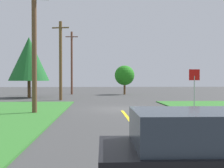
% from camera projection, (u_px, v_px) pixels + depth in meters
% --- Properties ---
extents(ground_plane, '(120.00, 120.00, 0.00)m').
position_uv_depth(ground_plane, '(121.00, 109.00, 19.42)').
color(ground_plane, '#404040').
extents(lane_stripe_center, '(0.20, 14.00, 0.01)m').
position_uv_depth(lane_stripe_center, '(137.00, 129.00, 11.44)').
color(lane_stripe_center, yellow).
rests_on(lane_stripe_center, ground).
extents(stop_sign, '(0.78, 0.07, 2.88)m').
position_uv_depth(stop_sign, '(194.00, 81.00, 18.87)').
color(stop_sign, '#9EA0A8').
rests_on(stop_sign, ground).
extents(car_behind_on_main_road, '(4.02, 1.98, 1.62)m').
position_uv_depth(car_behind_on_main_road, '(211.00, 158.00, 4.54)').
color(car_behind_on_main_road, black).
rests_on(car_behind_on_main_road, ground).
extents(utility_pole_near, '(1.80, 0.31, 7.88)m').
position_uv_depth(utility_pole_near, '(34.00, 49.00, 16.70)').
color(utility_pole_near, brown).
rests_on(utility_pole_near, ground).
extents(utility_pole_mid, '(1.80, 0.42, 8.21)m').
position_uv_depth(utility_pole_mid, '(61.00, 60.00, 27.71)').
color(utility_pole_mid, brown).
rests_on(utility_pole_mid, ground).
extents(utility_pole_far, '(1.80, 0.29, 9.12)m').
position_uv_depth(utility_pole_far, '(72.00, 62.00, 38.72)').
color(utility_pole_far, brown).
rests_on(utility_pole_far, ground).
extents(oak_tree_left, '(4.73, 4.73, 7.23)m').
position_uv_depth(oak_tree_left, '(29.00, 59.00, 31.66)').
color(oak_tree_left, brown).
rests_on(oak_tree_left, ground).
extents(pine_tree_center, '(2.87, 2.87, 4.21)m').
position_uv_depth(pine_tree_center, '(125.00, 75.00, 38.56)').
color(pine_tree_center, brown).
rests_on(pine_tree_center, ground).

